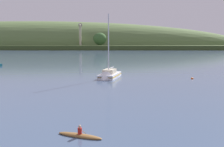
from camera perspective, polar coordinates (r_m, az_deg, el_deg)
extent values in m
cube|color=#3C4E24|center=(267.67, -2.66, 5.53)|extent=(594.97, 86.16, 3.92)
ellipsoid|color=#56703D|center=(307.44, -16.78, 5.04)|extent=(476.70, 104.94, 57.80)
sphere|color=#38602D|center=(254.87, -2.57, 6.99)|extent=(13.69, 13.69, 13.69)
cube|color=#4C4C51|center=(248.55, -6.62, 5.19)|extent=(4.87, 4.87, 2.00)
cylinder|color=#BCB293|center=(248.54, -6.66, 7.94)|extent=(2.19, 2.19, 21.87)
cylinder|color=#BCB293|center=(243.85, -6.80, 10.12)|extent=(1.37, 12.77, 1.20)
cube|color=#333338|center=(251.20, -6.64, 10.02)|extent=(3.09, 2.08, 2.62)
cube|color=white|center=(54.74, -0.47, -0.79)|extent=(4.93, 8.46, 1.61)
cone|color=white|center=(50.93, -1.55, -1.36)|extent=(3.34, 2.65, 2.94)
cube|color=gold|center=(54.69, -0.47, -0.38)|extent=(4.96, 8.47, 0.18)
cube|color=#BCB299|center=(54.41, -0.52, 0.46)|extent=(2.90, 3.98, 0.84)
cylinder|color=silver|center=(53.32, -0.74, 6.16)|extent=(0.21, 0.21, 11.66)
cylinder|color=silver|center=(55.60, -0.20, 1.18)|extent=(1.20, 4.09, 0.17)
ellipsoid|color=brown|center=(21.42, -6.75, -12.81)|extent=(3.73, 2.17, 0.30)
cylinder|color=#B21E19|center=(21.31, -6.76, -11.96)|extent=(0.42, 0.42, 0.55)
sphere|color=tan|center=(21.19, -6.78, -10.94)|extent=(0.22, 0.22, 0.22)
cylinder|color=olive|center=(21.57, -6.08, -11.93)|extent=(0.53, 1.16, 0.89)
sphere|color=#EA5B19|center=(55.40, 16.43, -1.08)|extent=(0.53, 0.53, 0.53)
cylinder|color=black|center=(55.36, 16.44, -0.76)|extent=(0.04, 0.04, 0.08)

